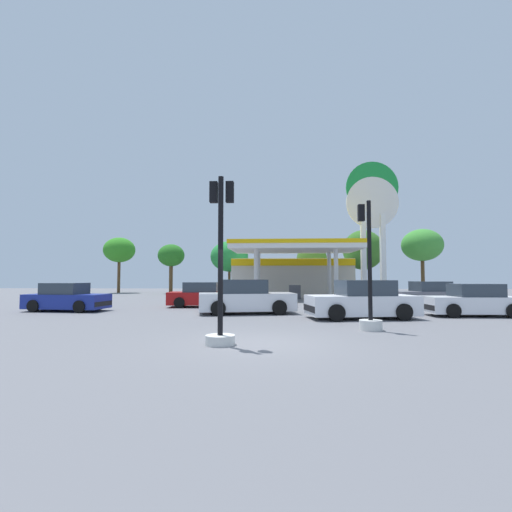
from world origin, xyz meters
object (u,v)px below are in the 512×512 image
at_px(tree_4, 363,250).
at_px(tree_2, 229,257).
at_px(car_1, 67,298).
at_px(tree_5, 422,245).
at_px(station_pole_sign, 372,211).
at_px(tree_3, 312,258).
at_px(car_0, 428,295).
at_px(traffic_signal_0, 369,295).
at_px(car_4, 362,301).
at_px(car_5, 473,301).
at_px(traffic_signal_1, 221,283).
at_px(car_2, 246,298).
at_px(tree_1, 171,256).
at_px(tree_0, 119,250).
at_px(car_3, 203,296).

bearing_deg(tree_4, tree_2, 170.19).
height_order(car_1, tree_5, tree_5).
height_order(station_pole_sign, tree_4, station_pole_sign).
bearing_deg(tree_3, car_0, -71.66).
height_order(car_1, traffic_signal_0, traffic_signal_0).
relative_size(car_4, tree_2, 0.86).
xyz_separation_m(car_5, traffic_signal_1, (-10.36, -7.68, 0.95)).
xyz_separation_m(car_2, tree_5, (16.50, 21.29, 4.26)).
bearing_deg(tree_2, traffic_signal_0, -73.49).
xyz_separation_m(station_pole_sign, tree_4, (0.37, 5.40, -3.06)).
height_order(station_pole_sign, tree_3, station_pole_sign).
bearing_deg(tree_1, tree_5, 0.51).
xyz_separation_m(traffic_signal_1, tree_0, (-15.90, 30.59, 3.08)).
bearing_deg(car_1, car_5, -3.98).
bearing_deg(tree_0, car_3, -54.84).
distance_m(tree_0, tree_1, 6.34).
bearing_deg(station_pole_sign, traffic_signal_0, -104.65).
bearing_deg(tree_2, traffic_signal_1, -83.20).
xyz_separation_m(car_4, car_5, (5.24, 1.27, -0.08)).
relative_size(car_5, tree_5, 0.62).
height_order(station_pole_sign, car_0, station_pole_sign).
bearing_deg(car_0, traffic_signal_0, -119.96).
relative_size(car_2, tree_4, 0.75).
distance_m(car_2, tree_0, 27.67).
xyz_separation_m(car_1, tree_5, (25.88, 20.52, 4.35)).
height_order(traffic_signal_1, tree_1, tree_1).
bearing_deg(car_2, traffic_signal_0, -49.67).
xyz_separation_m(station_pole_sign, tree_0, (-25.70, 7.70, -2.81)).
relative_size(car_0, car_2, 0.90).
relative_size(car_0, car_4, 0.91).
distance_m(car_3, traffic_signal_1, 12.45).
distance_m(car_5, tree_4, 20.95).
xyz_separation_m(car_2, car_5, (10.36, -0.60, -0.08)).
relative_size(traffic_signal_0, tree_3, 0.85).
xyz_separation_m(car_1, tree_3, (14.59, 20.96, 3.05)).
height_order(station_pole_sign, traffic_signal_0, station_pole_sign).
bearing_deg(tree_0, tree_4, -5.05).
bearing_deg(car_4, tree_5, 63.83).
relative_size(station_pole_sign, tree_0, 1.94).
distance_m(car_0, car_3, 13.61).
bearing_deg(station_pole_sign, car_3, -139.53).
bearing_deg(car_0, car_5, -93.18).
bearing_deg(car_1, car_2, -4.71).
bearing_deg(traffic_signal_1, station_pole_sign, 66.81).
relative_size(car_1, tree_1, 0.81).
distance_m(tree_4, tree_5, 6.47).
height_order(car_4, tree_5, tree_5).
xyz_separation_m(car_3, tree_4, (13.04, 16.20, 3.78)).
xyz_separation_m(car_4, tree_1, (-14.83, 22.94, 3.23)).
relative_size(car_5, tree_3, 0.81).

